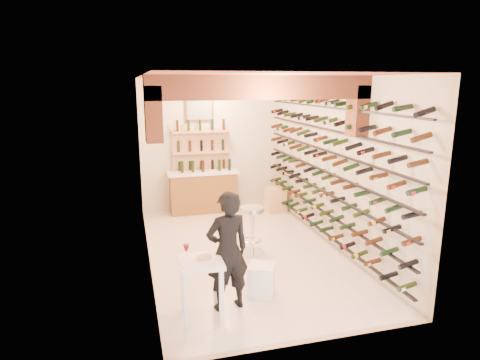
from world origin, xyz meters
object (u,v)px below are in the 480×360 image
Objects in this scene: wine_rack at (322,166)px; back_counter at (203,190)px; crate_lower at (275,205)px; tasting_table at (201,271)px; person at (228,251)px; chrome_barstool at (252,227)px; white_stool at (262,280)px.

wine_rack is 3.38m from back_counter.
wine_rack is at bearing -86.59° from crate_lower.
back_counter is at bearing 81.35° from tasting_table.
wine_rack is at bearing -55.34° from back_counter.
wine_rack is at bearing -150.39° from person.
chrome_barstool is (1.28, 1.94, -0.16)m from tasting_table.
wine_rack is at bearing 5.88° from chrome_barstool.
wine_rack is 3.09m from person.
wine_rack is 3.37× the size of person.
back_counter is 3.66× the size of white_stool.
wine_rack is 2.61m from crate_lower.
chrome_barstool is 2.70m from crate_lower.
tasting_table is 2.15× the size of white_stool.
wine_rack reaches higher than chrome_barstool.
wine_rack is at bearing 44.28° from white_stool.
chrome_barstool reaches higher than white_stool.
person reaches higher than back_counter.
back_counter reaches higher than tasting_table.
back_counter is 3.34× the size of crate_lower.
person is 2.02m from chrome_barstool.
crate_lower is at bearing 61.17° from chrome_barstool.
tasting_table is 0.59× the size of person.
white_stool is 0.27× the size of person.
chrome_barstool is (0.31, 1.54, 0.28)m from white_stool.
white_stool is (0.97, 0.40, -0.44)m from tasting_table.
white_stool is 1.59m from chrome_barstool.
back_counter is at bearing 98.31° from chrome_barstool.
back_counter is 1.93× the size of chrome_barstool.
tasting_table is 0.46m from person.
person reaches higher than crate_lower.
white_stool is at bearing -101.28° from chrome_barstool.
person is (-2.31, -1.93, -0.70)m from wine_rack.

